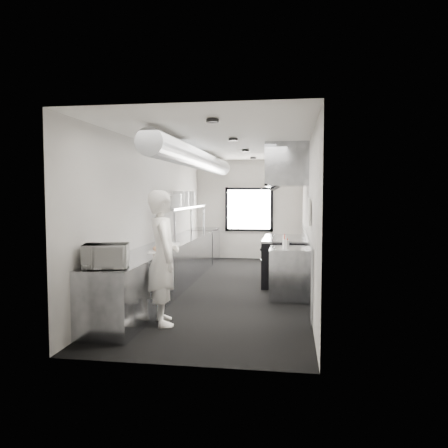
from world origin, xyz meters
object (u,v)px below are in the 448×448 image
at_px(exhaust_hood, 287,167).
at_px(plate_stack_b, 179,199).
at_px(bottle_station, 288,273).
at_px(squeeze_bottle_e, 284,241).
at_px(prep_counter, 166,268).
at_px(microwave, 106,256).
at_px(pass_shelf, 182,208).
at_px(squeeze_bottle_a, 287,245).
at_px(plate_stack_c, 184,199).
at_px(knife_block, 168,235).
at_px(cutting_board, 169,244).
at_px(far_work_table, 204,245).
at_px(plate_stack_a, 176,201).
at_px(plate_stack_d, 191,198).
at_px(squeeze_bottle_c, 284,243).
at_px(range, 283,260).
at_px(line_cook, 163,257).
at_px(deli_tub_a, 122,255).
at_px(small_plate, 155,251).
at_px(squeeze_bottle_d, 285,242).
at_px(squeeze_bottle_b, 285,244).
at_px(deli_tub_b, 114,256).

xyz_separation_m(exhaust_hood, plate_stack_b, (-2.28, -0.05, -0.65)).
bearing_deg(bottle_station, squeeze_bottle_e, 105.20).
bearing_deg(prep_counter, microwave, -90.31).
bearing_deg(pass_shelf, squeeze_bottle_a, -41.29).
bearing_deg(plate_stack_c, exhaust_hood, -12.40).
height_order(exhaust_hood, knife_block, exhaust_hood).
bearing_deg(cutting_board, far_work_table, 91.34).
relative_size(plate_stack_a, squeeze_bottle_e, 1.43).
bearing_deg(exhaust_hood, plate_stack_d, 153.79).
distance_m(pass_shelf, squeeze_bottle_c, 2.90).
relative_size(range, bottle_station, 1.78).
relative_size(range, line_cook, 0.84).
bearing_deg(deli_tub_a, small_plate, 70.42).
bearing_deg(squeeze_bottle_d, plate_stack_d, 133.73).
bearing_deg(squeeze_bottle_c, squeeze_bottle_d, 88.23).
distance_m(small_plate, plate_stack_d, 3.51).
height_order(prep_counter, plate_stack_b, plate_stack_b).
xyz_separation_m(pass_shelf, microwave, (0.03, -4.18, -0.48)).
bearing_deg(exhaust_hood, squeeze_bottle_c, -91.04).
height_order(small_plate, plate_stack_b, plate_stack_b).
relative_size(range, knife_block, 7.10).
bearing_deg(squeeze_bottle_e, squeeze_bottle_d, -87.36).
xyz_separation_m(exhaust_hood, deli_tub_a, (-2.38, -3.05, -1.44)).
bearing_deg(squeeze_bottle_c, plate_stack_c, 139.72).
distance_m(pass_shelf, squeeze_bottle_e, 2.72).
distance_m(plate_stack_a, squeeze_bottle_b, 2.67).
relative_size(plate_stack_d, squeeze_bottle_e, 1.77).
distance_m(squeeze_bottle_c, squeeze_bottle_e, 0.32).
relative_size(plate_stack_b, squeeze_bottle_d, 1.89).
height_order(far_work_table, plate_stack_c, plate_stack_c).
bearing_deg(bottle_station, squeeze_bottle_d, 115.80).
relative_size(squeeze_bottle_d, squeeze_bottle_e, 0.93).
distance_m(range, line_cook, 3.64).
height_order(prep_counter, plate_stack_c, plate_stack_c).
distance_m(microwave, deli_tub_b, 0.70).
xyz_separation_m(microwave, plate_stack_d, (-0.03, 5.01, 0.68)).
distance_m(line_cook, deli_tub_a, 0.70).
distance_m(plate_stack_a, squeeze_bottle_e, 2.49).
relative_size(microwave, squeeze_bottle_c, 3.04).
bearing_deg(squeeze_bottle_b, microwave, -133.75).
bearing_deg(pass_shelf, squeeze_bottle_b, -38.95).
xyz_separation_m(plate_stack_a, squeeze_bottle_a, (2.31, -1.43, -0.72)).
bearing_deg(squeeze_bottle_d, squeeze_bottle_b, -89.26).
xyz_separation_m(range, plate_stack_b, (-2.22, -0.05, 1.27)).
bearing_deg(microwave, squeeze_bottle_b, 31.04).
distance_m(plate_stack_a, squeeze_bottle_a, 2.81).
bearing_deg(range, squeeze_bottle_c, -88.68).
xyz_separation_m(cutting_board, squeeze_bottle_b, (2.14, -0.28, 0.07)).
xyz_separation_m(pass_shelf, plate_stack_a, (0.01, -0.61, 0.17)).
distance_m(squeeze_bottle_b, squeeze_bottle_d, 0.29).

